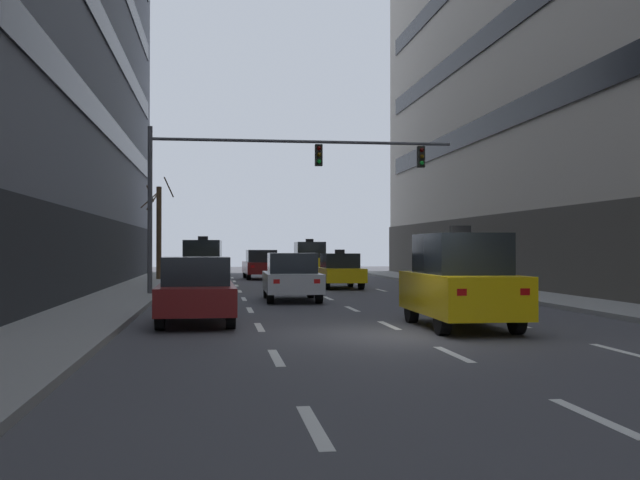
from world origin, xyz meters
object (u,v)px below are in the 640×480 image
at_px(taxi_driving_5, 460,281).
at_px(car_driving_6, 261,265).
at_px(street_tree_0, 159,230).
at_px(pedestrian_0, 468,264).
at_px(taxi_driving_4, 203,264).
at_px(car_driving_3, 292,277).
at_px(taxi_driving_0, 339,271).
at_px(traffic_signal_0, 263,172).
at_px(taxi_driving_1, 310,261).
at_px(car_driving_2, 196,291).

height_order(taxi_driving_5, car_driving_6, taxi_driving_5).
relative_size(street_tree_0, pedestrian_0, 3.30).
bearing_deg(taxi_driving_4, car_driving_6, 70.90).
height_order(car_driving_3, taxi_driving_5, taxi_driving_5).
distance_m(taxi_driving_0, taxi_driving_4, 6.43).
xyz_separation_m(car_driving_6, traffic_signal_0, (-0.89, -16.24, 3.93)).
bearing_deg(taxi_driving_4, pedestrian_0, -15.22).
height_order(taxi_driving_5, pedestrian_0, taxi_driving_5).
bearing_deg(car_driving_3, pedestrian_0, 36.73).
height_order(taxi_driving_0, taxi_driving_4, taxi_driving_4).
distance_m(taxi_driving_5, traffic_signal_0, 13.55).
relative_size(traffic_signal_0, street_tree_0, 2.11).
height_order(taxi_driving_4, car_driving_6, taxi_driving_4).
xyz_separation_m(car_driving_3, pedestrian_0, (8.57, 6.39, 0.30)).
height_order(taxi_driving_1, taxi_driving_4, taxi_driving_4).
bearing_deg(car_driving_3, street_tree_0, 109.33).
xyz_separation_m(taxi_driving_5, car_driving_6, (-2.93, 28.70, -0.23)).
xyz_separation_m(car_driving_3, street_tree_0, (-5.78, 16.48, 2.01)).
bearing_deg(pedestrian_0, car_driving_2, -129.35).
bearing_deg(street_tree_0, car_driving_2, -83.73).
xyz_separation_m(taxi_driving_1, car_driving_6, (-2.90, 0.26, -0.25)).
relative_size(taxi_driving_5, traffic_signal_0, 0.38).
bearing_deg(street_tree_0, taxi_driving_5, -71.48).
xyz_separation_m(car_driving_2, car_driving_6, (3.15, 26.91, 0.05)).
bearing_deg(traffic_signal_0, taxi_driving_5, -72.98).
relative_size(taxi_driving_1, car_driving_3, 1.02).
height_order(car_driving_2, taxi_driving_4, taxi_driving_4).
bearing_deg(taxi_driving_5, car_driving_3, 107.10).
relative_size(car_driving_2, car_driving_3, 0.97).
bearing_deg(taxi_driving_1, car_driving_3, -98.86).
distance_m(taxi_driving_0, car_driving_6, 11.39).
distance_m(taxi_driving_0, car_driving_3, 8.61).
bearing_deg(taxi_driving_1, taxi_driving_0, -89.67).
height_order(traffic_signal_0, street_tree_0, traffic_signal_0).
height_order(taxi_driving_4, street_tree_0, street_tree_0).
xyz_separation_m(taxi_driving_0, car_driving_2, (-6.10, -15.91, 0.01)).
xyz_separation_m(traffic_signal_0, street_tree_0, (-4.93, 13.66, -1.95)).
relative_size(car_driving_3, taxi_driving_5, 0.99).
height_order(taxi_driving_0, taxi_driving_5, taxi_driving_5).
height_order(car_driving_2, car_driving_6, car_driving_6).
xyz_separation_m(car_driving_6, street_tree_0, (-5.82, -2.58, 1.98)).
bearing_deg(pedestrian_0, taxi_driving_1, 114.41).
bearing_deg(street_tree_0, pedestrian_0, -35.10).
bearing_deg(taxi_driving_1, traffic_signal_0, -103.31).
bearing_deg(taxi_driving_0, pedestrian_0, -16.72).
relative_size(taxi_driving_0, traffic_signal_0, 0.36).
distance_m(taxi_driving_0, car_driving_2, 17.04).
bearing_deg(street_tree_0, taxi_driving_0, -43.79).
bearing_deg(car_driving_3, traffic_signal_0, 106.77).
relative_size(car_driving_6, pedestrian_0, 2.77).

